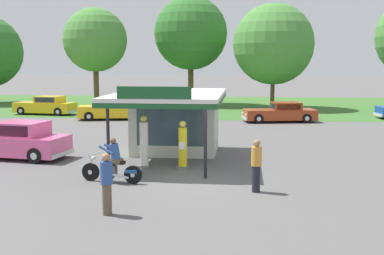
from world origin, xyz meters
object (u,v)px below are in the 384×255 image
at_px(parked_car_back_row_far_left, 46,106).
at_px(bystander_standing_back_lot, 107,182).
at_px(gas_pump_nearside, 144,144).
at_px(parked_car_second_row_spare, 114,110).
at_px(featured_classic_sedan, 15,142).
at_px(parked_car_back_row_left, 281,113).
at_px(gas_pump_offside, 183,147).
at_px(motorcycle_with_rider, 112,164).
at_px(bystander_chatting_near_pumps, 256,164).

bearing_deg(parked_car_back_row_far_left, bystander_standing_back_lot, -63.72).
height_order(gas_pump_nearside, parked_car_second_row_spare, gas_pump_nearside).
bearing_deg(gas_pump_nearside, featured_classic_sedan, 167.56).
height_order(featured_classic_sedan, parked_car_back_row_far_left, featured_classic_sedan).
relative_size(gas_pump_nearside, parked_car_back_row_far_left, 0.41).
bearing_deg(bystander_standing_back_lot, gas_pump_nearside, 92.15).
distance_m(parked_car_back_row_left, parked_car_second_row_spare, 12.08).
distance_m(parked_car_back_row_far_left, parked_car_second_row_spare, 6.90).
height_order(gas_pump_offside, parked_car_back_row_left, gas_pump_offside).
height_order(featured_classic_sedan, parked_car_back_row_left, featured_classic_sedan).
distance_m(motorcycle_with_rider, bystander_standing_back_lot, 3.65).
height_order(gas_pump_nearside, motorcycle_with_rider, gas_pump_nearside).
bearing_deg(bystander_chatting_near_pumps, bystander_standing_back_lot, -145.61).
bearing_deg(parked_car_back_row_left, featured_classic_sedan, -131.02).
bearing_deg(gas_pump_nearside, motorcycle_with_rider, -103.72).
bearing_deg(parked_car_second_row_spare, featured_classic_sedan, -91.70).
bearing_deg(featured_classic_sedan, bystander_chatting_near_pumps, -23.57).
relative_size(bystander_chatting_near_pumps, bystander_standing_back_lot, 0.99).
relative_size(gas_pump_nearside, bystander_chatting_near_pumps, 1.22).
xyz_separation_m(gas_pump_nearside, motorcycle_with_rider, (-0.60, -2.47, -0.31)).
relative_size(parked_car_back_row_left, bystander_standing_back_lot, 3.10).
distance_m(gas_pump_offside, parked_car_back_row_left, 16.47).
distance_m(gas_pump_nearside, parked_car_back_row_far_left, 22.12).
distance_m(gas_pump_nearside, featured_classic_sedan, 6.19).
distance_m(bystander_chatting_near_pumps, bystander_standing_back_lot, 4.99).
xyz_separation_m(gas_pump_offside, parked_car_back_row_far_left, (-13.49, 18.62, -0.18)).
height_order(parked_car_second_row_spare, bystander_standing_back_lot, bystander_standing_back_lot).
height_order(featured_classic_sedan, bystander_standing_back_lot, bystander_standing_back_lot).
bearing_deg(gas_pump_nearside, parked_car_back_row_left, 67.61).
xyz_separation_m(motorcycle_with_rider, featured_classic_sedan, (-5.43, 3.81, 0.07)).
bearing_deg(gas_pump_nearside, bystander_standing_back_lot, -87.85).
relative_size(gas_pump_nearside, parked_car_back_row_left, 0.39).
bearing_deg(parked_car_back_row_left, gas_pump_nearside, -112.39).
xyz_separation_m(gas_pump_nearside, bystander_chatting_near_pumps, (4.35, -3.20, -0.05)).
bearing_deg(parked_car_second_row_spare, gas_pump_nearside, -70.57).
relative_size(gas_pump_nearside, gas_pump_offside, 1.10).
bearing_deg(motorcycle_with_rider, bystander_standing_back_lot, -76.83).
xyz_separation_m(gas_pump_offside, parked_car_back_row_left, (4.93, 15.71, -0.23)).
height_order(gas_pump_nearside, parked_car_back_row_far_left, gas_pump_nearside).
bearing_deg(gas_pump_offside, bystander_standing_back_lot, -102.39).
height_order(motorcycle_with_rider, parked_car_back_row_left, motorcycle_with_rider).
relative_size(gas_pump_offside, parked_car_second_row_spare, 0.35).
height_order(motorcycle_with_rider, parked_car_second_row_spare, motorcycle_with_rider).
distance_m(gas_pump_nearside, gas_pump_offside, 1.55).
bearing_deg(parked_car_back_row_left, bystander_chatting_near_pumps, -96.42).
distance_m(motorcycle_with_rider, parked_car_second_row_spare, 19.03).
relative_size(motorcycle_with_rider, parked_car_back_row_left, 0.42).
bearing_deg(bystander_chatting_near_pumps, gas_pump_offside, 131.17).
height_order(gas_pump_offside, featured_classic_sedan, gas_pump_offside).
distance_m(gas_pump_nearside, parked_car_second_row_spare, 16.85).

